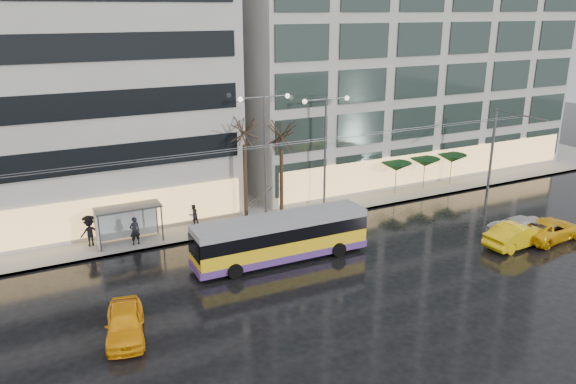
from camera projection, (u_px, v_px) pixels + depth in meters
ground at (314, 285)px, 31.77m from camera, size 140.00×140.00×0.00m
sidewalk at (249, 205)px, 44.47m from camera, size 80.00×10.00×0.15m
kerb at (276, 225)px, 40.27m from camera, size 80.00×0.10×0.15m
building_right at (393, 34)px, 52.10m from camera, size 32.00×14.00×25.00m
trolleybus at (281, 239)px, 34.51m from camera, size 11.13×4.42×5.14m
catenary at (269, 175)px, 37.60m from camera, size 42.24×5.12×7.00m
bus_shelter at (122, 217)px, 36.61m from camera, size 4.20×1.60×2.51m
street_lamp_near at (265, 140)px, 39.91m from camera, size 3.96×0.36×9.03m
street_lamp_far at (325, 137)px, 42.15m from camera, size 3.96×0.36×8.53m
tree_a at (244, 126)px, 39.10m from camera, size 3.20×3.20×8.40m
tree_b at (281, 131)px, 40.77m from camera, size 3.20×3.20×7.70m
parasol_a at (396, 167)px, 46.34m from camera, size 2.50×2.50×2.65m
parasol_b at (425, 162)px, 47.63m from camera, size 2.50×2.50×2.65m
parasol_c at (452, 158)px, 48.92m from camera, size 2.50×2.50×2.65m
taxi_a at (125, 323)px, 26.53m from camera, size 2.59×4.60×1.48m
taxi_b at (517, 235)px, 36.68m from camera, size 4.90×1.99×1.58m
taxi_c at (550, 229)px, 37.87m from camera, size 5.34×2.85×1.43m
sedan_silver at (526, 228)px, 38.06m from camera, size 5.47×2.74×1.49m
pedestrian_a at (134, 224)px, 36.40m from camera, size 1.14×1.16×2.19m
pedestrian_b at (193, 214)px, 40.04m from camera, size 0.89×0.81×1.49m
pedestrian_c at (89, 229)px, 36.30m from camera, size 1.30×0.92×2.11m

